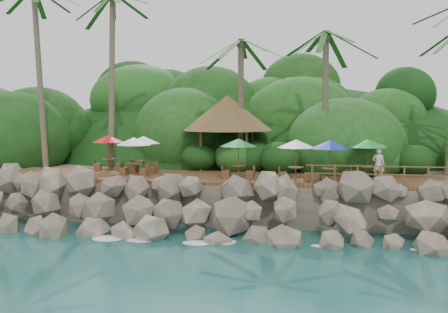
# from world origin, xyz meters

# --- Properties ---
(ground) EXTENTS (140.00, 140.00, 0.00)m
(ground) POSITION_xyz_m (0.00, 0.00, 0.00)
(ground) COLOR #19514F
(ground) RESTS_ON ground
(land_base) EXTENTS (32.00, 25.20, 2.10)m
(land_base) POSITION_xyz_m (0.00, 16.00, 1.05)
(land_base) COLOR gray
(land_base) RESTS_ON ground
(jungle_hill) EXTENTS (44.80, 28.00, 15.40)m
(jungle_hill) POSITION_xyz_m (0.00, 23.50, 0.00)
(jungle_hill) COLOR #143811
(jungle_hill) RESTS_ON ground
(seawall) EXTENTS (29.00, 4.00, 2.30)m
(seawall) POSITION_xyz_m (0.00, 2.00, 1.15)
(seawall) COLOR gray
(seawall) RESTS_ON ground
(terrace) EXTENTS (26.00, 5.00, 0.20)m
(terrace) POSITION_xyz_m (0.00, 6.00, 2.20)
(terrace) COLOR brown
(terrace) RESTS_ON land_base
(jungle_foliage) EXTENTS (44.00, 16.00, 12.00)m
(jungle_foliage) POSITION_xyz_m (0.00, 15.00, 0.00)
(jungle_foliage) COLOR #143811
(jungle_foliage) RESTS_ON ground
(foam_line) EXTENTS (25.20, 0.80, 0.06)m
(foam_line) POSITION_xyz_m (0.00, 0.30, 0.03)
(foam_line) COLOR white
(foam_line) RESTS_ON ground
(palms) EXTENTS (31.50, 6.93, 12.80)m
(palms) POSITION_xyz_m (1.93, 8.92, 11.76)
(palms) COLOR brown
(palms) RESTS_ON ground
(palapa) EXTENTS (5.67, 5.67, 4.60)m
(palapa) POSITION_xyz_m (-0.43, 9.75, 5.79)
(palapa) COLOR brown
(palapa) RESTS_ON ground
(dining_clusters) EXTENTS (17.12, 5.19, 2.16)m
(dining_clusters) POSITION_xyz_m (1.73, 6.03, 4.09)
(dining_clusters) COLOR brown
(dining_clusters) RESTS_ON terrace
(railing) EXTENTS (8.30, 0.10, 1.00)m
(railing) POSITION_xyz_m (8.70, 3.65, 2.91)
(railing) COLOR brown
(railing) RESTS_ON terrace
(waiter) EXTENTS (0.75, 0.63, 1.75)m
(waiter) POSITION_xyz_m (8.21, 5.14, 3.18)
(waiter) COLOR silver
(waiter) RESTS_ON terrace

